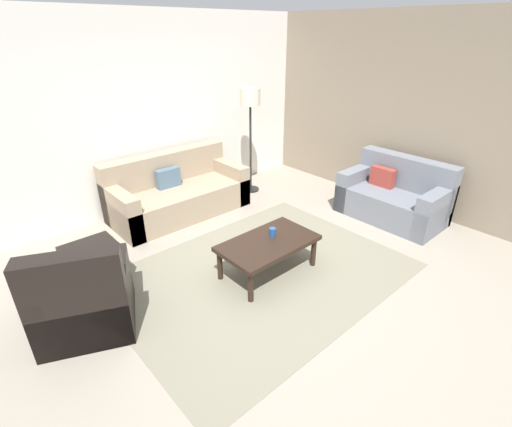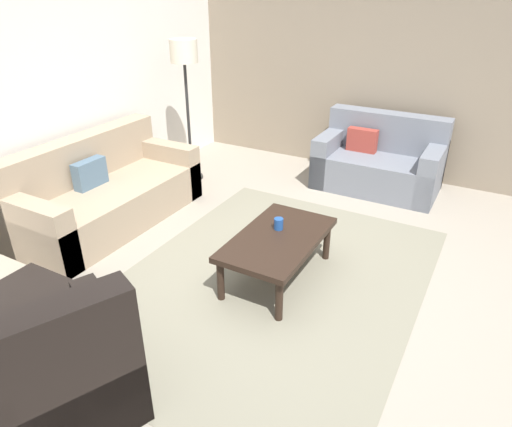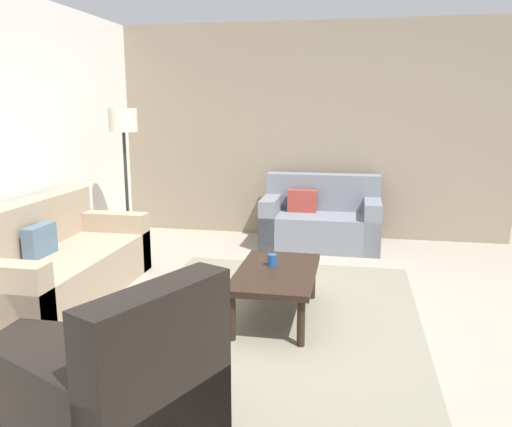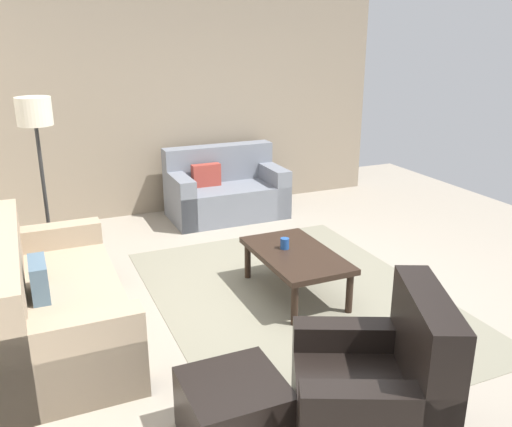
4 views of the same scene
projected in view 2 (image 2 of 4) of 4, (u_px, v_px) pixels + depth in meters
The scene contains 11 objects.
ground_plane at pixel (271, 282), 3.93m from camera, with size 8.00×8.00×0.00m, color gray.
rear_partition at pixel (34, 86), 4.41m from camera, with size 6.00×0.12×2.80m, color silver.
stone_feature_panel at pixel (384, 63), 5.62m from camera, with size 0.12×5.20×2.80m, color gray.
area_rug at pixel (271, 281), 3.93m from camera, with size 3.21×2.40×0.01m, color slate.
couch_main at pixel (102, 194), 4.81m from camera, with size 2.01×0.92×0.88m.
couch_loveseat at pixel (380, 163), 5.62m from camera, with size 0.83×1.44×0.88m.
armchair_leather at pixel (59, 379), 2.58m from camera, with size 1.06×1.06×0.95m.
ottoman at pixel (29, 316), 3.22m from camera, with size 0.56×0.56×0.40m, color black.
coffee_table at pixel (278, 242), 3.82m from camera, with size 1.10×0.64×0.41m.
cup at pixel (279, 224), 3.89m from camera, with size 0.08×0.08×0.10m, color #1E478C.
lamp_standing at pixel (185, 66), 5.33m from camera, with size 0.32×0.32×1.71m.
Camera 2 is at (-2.88, -1.45, 2.32)m, focal length 32.08 mm.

